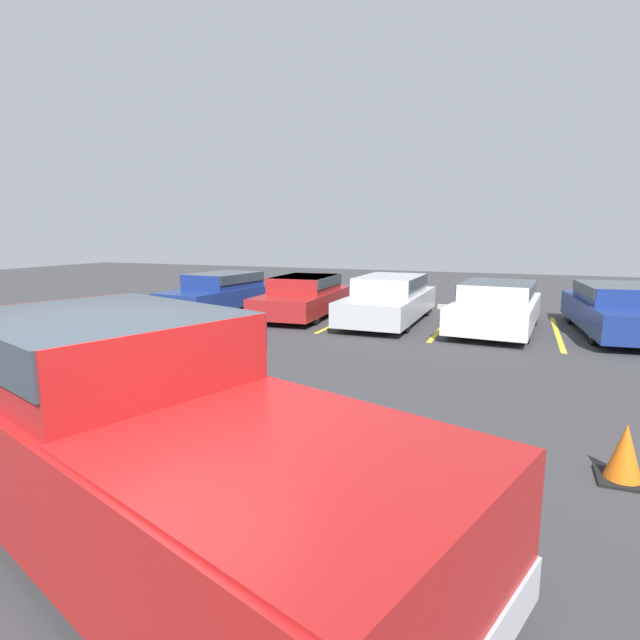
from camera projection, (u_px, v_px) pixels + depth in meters
ground_plane at (108, 568)px, 3.69m from camera, size 60.00×60.00×0.00m
stall_stripe_a at (188, 308)px, 16.47m from camera, size 0.12×4.71×0.01m
stall_stripe_b at (262, 313)px, 15.46m from camera, size 0.12×4.71×0.01m
stall_stripe_c at (347, 319)px, 14.44m from camera, size 0.12×4.71×0.01m
stall_stripe_d at (444, 325)px, 13.42m from camera, size 0.12×4.71×0.01m
stall_stripe_e at (557, 333)px, 12.40m from camera, size 0.12×4.71×0.01m
pickup_truck at (126, 423)px, 4.12m from camera, size 6.38×3.78×1.79m
parked_sedan_a at (223, 290)px, 16.03m from camera, size 2.18×4.58×1.18m
parked_sedan_b at (305, 295)px, 14.82m from camera, size 1.97×4.46×1.19m
parked_sedan_c at (390, 297)px, 13.88m from camera, size 1.77×4.81×1.27m
parked_sedan_d at (497, 305)px, 12.63m from camera, size 2.18×4.45×1.22m
parked_sedan_e at (618, 308)px, 12.05m from camera, size 2.17×4.84×1.22m
traffic_cone at (625, 455)px, 4.95m from camera, size 0.47×0.47×0.60m
wheel_stop_curb at (467, 308)px, 15.99m from camera, size 1.87×0.20×0.14m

